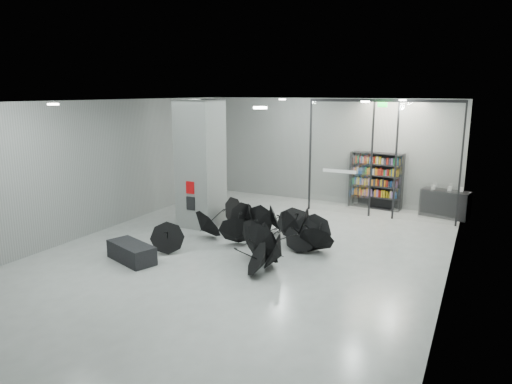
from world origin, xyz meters
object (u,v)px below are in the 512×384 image
at_px(column, 201,164).
at_px(shop_counter, 445,204).
at_px(bench, 132,252).
at_px(umbrella_cluster, 263,236).
at_px(bookshelf, 376,181).

height_order(column, shop_counter, column).
height_order(bench, umbrella_cluster, umbrella_cluster).
bearing_deg(bench, column, 112.47).
xyz_separation_m(bookshelf, shop_counter, (2.43, -0.23, -0.57)).
distance_m(bench, shop_counter, 10.57).
distance_m(bookshelf, shop_counter, 2.50).
height_order(column, bookshelf, column).
xyz_separation_m(column, bookshelf, (4.54, 4.75, -0.97)).
bearing_deg(shop_counter, bookshelf, -172.96).
bearing_deg(column, bookshelf, 46.32).
height_order(column, bench, column).
bearing_deg(shop_counter, bench, -117.57).
relative_size(column, shop_counter, 2.56).
height_order(bench, shop_counter, shop_counter).
distance_m(bench, umbrella_cluster, 3.55).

